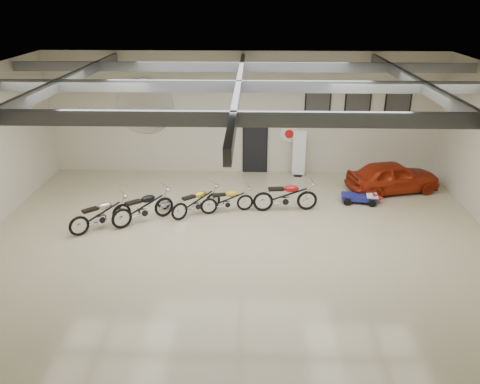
{
  "coord_description": "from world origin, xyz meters",
  "views": [
    {
      "loc": [
        0.4,
        -12.79,
        7.15
      ],
      "look_at": [
        0.0,
        1.2,
        1.1
      ],
      "focal_mm": 35.0,
      "sensor_mm": 36.0,
      "label": 1
    }
  ],
  "objects_px": {
    "motorcycle_gold": "(196,201)",
    "motorcycle_red": "(285,195)",
    "motorcycle_silver": "(100,214)",
    "motorcycle_black": "(143,207)",
    "motorcycle_yellow": "(227,200)",
    "go_kart": "(363,196)",
    "banner_stand": "(299,154)",
    "vintage_car": "(393,177)"
  },
  "relations": [
    {
      "from": "motorcycle_silver",
      "to": "motorcycle_yellow",
      "type": "distance_m",
      "value": 4.24
    },
    {
      "from": "motorcycle_black",
      "to": "go_kart",
      "type": "bearing_deg",
      "value": -24.13
    },
    {
      "from": "motorcycle_gold",
      "to": "go_kart",
      "type": "relative_size",
      "value": 1.23
    },
    {
      "from": "vintage_car",
      "to": "motorcycle_gold",
      "type": "bearing_deg",
      "value": 93.2
    },
    {
      "from": "motorcycle_gold",
      "to": "vintage_car",
      "type": "distance_m",
      "value": 7.64
    },
    {
      "from": "vintage_car",
      "to": "motorcycle_yellow",
      "type": "bearing_deg",
      "value": 94.01
    },
    {
      "from": "motorcycle_gold",
      "to": "motorcycle_red",
      "type": "bearing_deg",
      "value": -31.44
    },
    {
      "from": "motorcycle_silver",
      "to": "go_kart",
      "type": "distance_m",
      "value": 9.22
    },
    {
      "from": "go_kart",
      "to": "motorcycle_yellow",
      "type": "bearing_deg",
      "value": -163.44
    },
    {
      "from": "banner_stand",
      "to": "go_kart",
      "type": "bearing_deg",
      "value": -42.38
    },
    {
      "from": "motorcycle_black",
      "to": "motorcycle_red",
      "type": "distance_m",
      "value": 4.89
    },
    {
      "from": "motorcycle_red",
      "to": "vintage_car",
      "type": "height_order",
      "value": "vintage_car"
    },
    {
      "from": "motorcycle_red",
      "to": "vintage_car",
      "type": "bearing_deg",
      "value": 18.41
    },
    {
      "from": "motorcycle_silver",
      "to": "vintage_car",
      "type": "xyz_separation_m",
      "value": [
        10.27,
        3.4,
        0.06
      ]
    },
    {
      "from": "motorcycle_yellow",
      "to": "motorcycle_red",
      "type": "relative_size",
      "value": 0.83
    },
    {
      "from": "go_kart",
      "to": "banner_stand",
      "type": "bearing_deg",
      "value": 135.2
    },
    {
      "from": "motorcycle_black",
      "to": "motorcycle_yellow",
      "type": "height_order",
      "value": "motorcycle_black"
    },
    {
      "from": "motorcycle_black",
      "to": "motorcycle_yellow",
      "type": "relative_size",
      "value": 1.18
    },
    {
      "from": "motorcycle_red",
      "to": "go_kart",
      "type": "bearing_deg",
      "value": 8.78
    },
    {
      "from": "motorcycle_gold",
      "to": "motorcycle_red",
      "type": "height_order",
      "value": "motorcycle_red"
    },
    {
      "from": "motorcycle_red",
      "to": "go_kart",
      "type": "distance_m",
      "value": 2.99
    },
    {
      "from": "motorcycle_black",
      "to": "vintage_car",
      "type": "relative_size",
      "value": 0.62
    },
    {
      "from": "motorcycle_silver",
      "to": "motorcycle_yellow",
      "type": "xyz_separation_m",
      "value": [
        4.02,
        1.37,
        -0.06
      ]
    },
    {
      "from": "motorcycle_silver",
      "to": "motorcycle_gold",
      "type": "height_order",
      "value": "motorcycle_silver"
    },
    {
      "from": "motorcycle_black",
      "to": "motorcycle_yellow",
      "type": "bearing_deg",
      "value": -19.89
    },
    {
      "from": "motorcycle_silver",
      "to": "motorcycle_black",
      "type": "height_order",
      "value": "motorcycle_black"
    },
    {
      "from": "vintage_car",
      "to": "go_kart",
      "type": "bearing_deg",
      "value": 116.09
    },
    {
      "from": "motorcycle_black",
      "to": "vintage_car",
      "type": "xyz_separation_m",
      "value": [
        9.0,
        2.89,
        0.04
      ]
    },
    {
      "from": "motorcycle_gold",
      "to": "motorcycle_yellow",
      "type": "distance_m",
      "value": 1.07
    },
    {
      "from": "motorcycle_silver",
      "to": "motorcycle_gold",
      "type": "relative_size",
      "value": 1.07
    },
    {
      "from": "motorcycle_yellow",
      "to": "go_kart",
      "type": "relative_size",
      "value": 1.17
    },
    {
      "from": "motorcycle_black",
      "to": "go_kart",
      "type": "height_order",
      "value": "motorcycle_black"
    },
    {
      "from": "motorcycle_gold",
      "to": "go_kart",
      "type": "distance_m",
      "value": 6.07
    },
    {
      "from": "go_kart",
      "to": "motorcycle_silver",
      "type": "bearing_deg",
      "value": -159.64
    },
    {
      "from": "motorcycle_yellow",
      "to": "motorcycle_black",
      "type": "bearing_deg",
      "value": -178.14
    },
    {
      "from": "banner_stand",
      "to": "motorcycle_gold",
      "type": "relative_size",
      "value": 1.0
    },
    {
      "from": "motorcycle_red",
      "to": "vintage_car",
      "type": "xyz_separation_m",
      "value": [
        4.22,
        1.84,
        0.02
      ]
    },
    {
      "from": "motorcycle_yellow",
      "to": "motorcycle_red",
      "type": "height_order",
      "value": "motorcycle_red"
    },
    {
      "from": "motorcycle_yellow",
      "to": "vintage_car",
      "type": "bearing_deg",
      "value": 2.73
    },
    {
      "from": "motorcycle_black",
      "to": "motorcycle_red",
      "type": "relative_size",
      "value": 0.97
    },
    {
      "from": "motorcycle_yellow",
      "to": "go_kart",
      "type": "bearing_deg",
      "value": -4.82
    },
    {
      "from": "banner_stand",
      "to": "go_kart",
      "type": "height_order",
      "value": "banner_stand"
    }
  ]
}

